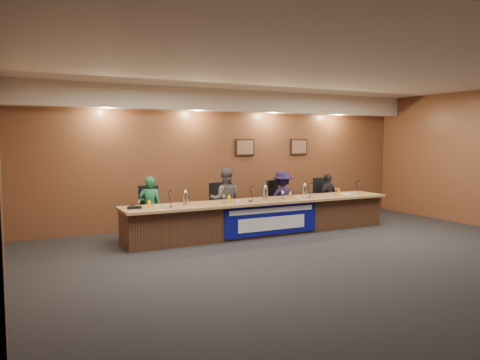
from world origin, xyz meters
The scene contains 41 objects.
floor centered at (0.00, 0.00, 0.00)m, with size 10.00×10.00×0.00m, color black.
ceiling centered at (0.00, 0.00, 3.20)m, with size 10.00×8.00×0.04m, color silver.
wall_back centered at (0.00, 4.00, 1.60)m, with size 10.00×0.04×3.20m, color brown.
wall_left centered at (-5.00, 0.00, 1.60)m, with size 0.04×8.00×3.20m, color brown.
soffit centered at (0.00, 3.75, 2.95)m, with size 10.00×0.50×0.50m, color beige.
dais_body centered at (0.00, 2.40, 0.35)m, with size 6.00×0.80×0.70m, color #422819.
dais_top centered at (0.00, 2.35, 0.72)m, with size 6.10×0.95×0.05m, color #987146.
banner centered at (0.00, 1.99, 0.38)m, with size 2.20×0.02×0.65m, color #070B70.
banner_text_upper centered at (0.00, 1.97, 0.58)m, with size 2.00×0.01×0.10m, color silver.
banner_text_lower centered at (0.00, 1.97, 0.30)m, with size 1.60×0.01×0.28m, color silver.
wall_photo_left centered at (0.40, 3.97, 1.85)m, with size 0.52×0.04×0.42m, color black.
wall_photo_right centered at (2.00, 3.97, 1.85)m, with size 0.52×0.04×0.42m, color black.
panelist_a centered at (-2.30, 3.02, 0.65)m, with size 0.47×0.31×1.30m, color #165535.
panelist_b centered at (-0.59, 3.02, 0.71)m, with size 0.69×0.54×1.42m, color #4E4E53.
panelist_c centered at (0.91, 3.02, 0.65)m, with size 0.85×0.49×1.31m, color #160E32.
panelist_d centered at (2.25, 3.02, 0.60)m, with size 0.70×0.29×1.20m, color black.
office_chair_a centered at (-2.30, 3.12, 0.48)m, with size 0.48×0.48×0.08m, color black.
office_chair_b centered at (-0.59, 3.12, 0.48)m, with size 0.48×0.48×0.08m, color black.
office_chair_c centered at (0.91, 3.12, 0.48)m, with size 0.48×0.48×0.08m, color black.
office_chair_d centered at (2.25, 3.12, 0.48)m, with size 0.48×0.48×0.08m, color black.
nameplate_a centered at (-2.30, 2.14, 0.80)m, with size 0.24×0.06×0.09m, color white.
microphone_a centered at (-2.16, 2.22, 0.76)m, with size 0.07×0.07×0.02m, color black.
juice_glass_a centered at (-2.53, 2.29, 0.82)m, with size 0.06×0.06×0.15m, color #FFB001.
water_glass_a centered at (-2.73, 2.26, 0.84)m, with size 0.08×0.08×0.18m, color silver.
nameplate_b centered at (-0.60, 2.13, 0.80)m, with size 0.24×0.06×0.09m, color white.
microphone_b centered at (-0.37, 2.25, 0.76)m, with size 0.07×0.07×0.02m, color black.
juice_glass_b centered at (-0.83, 2.32, 0.82)m, with size 0.06×0.06×0.15m, color #FFB001.
water_glass_b centered at (-0.98, 2.26, 0.84)m, with size 0.08×0.08×0.18m, color silver.
nameplate_c centered at (0.89, 2.14, 0.80)m, with size 0.24×0.06×0.09m, color white.
microphone_c centered at (1.08, 2.24, 0.76)m, with size 0.07×0.07×0.02m, color black.
juice_glass_c centered at (0.63, 2.27, 0.82)m, with size 0.06×0.06×0.15m, color #FFB001.
water_glass_c centered at (0.47, 2.32, 0.84)m, with size 0.08×0.08×0.18m, color silver.
nameplate_d centered at (2.28, 2.10, 0.80)m, with size 0.24×0.06×0.09m, color white.
microphone_d centered at (2.43, 2.21, 0.76)m, with size 0.07×0.07×0.02m, color black.
juice_glass_d centered at (2.02, 2.33, 0.82)m, with size 0.06×0.06×0.15m, color #FFB001.
water_glass_d centered at (1.89, 2.27, 0.84)m, with size 0.08×0.08×0.18m, color silver.
carafe_left centered at (-1.78, 2.35, 0.87)m, with size 0.11×0.11×0.25m, color silver.
carafe_mid centered at (0.07, 2.39, 0.88)m, with size 0.12×0.12×0.25m, color silver.
carafe_right centered at (1.10, 2.39, 0.88)m, with size 0.12×0.12×0.25m, color silver.
speakerphone centered at (-2.81, 2.38, 0.78)m, with size 0.32×0.32×0.05m, color black.
paper_stack centered at (2.29, 2.33, 0.75)m, with size 0.22×0.30×0.01m, color white.
Camera 1 is at (-4.99, -6.29, 2.06)m, focal length 35.00 mm.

